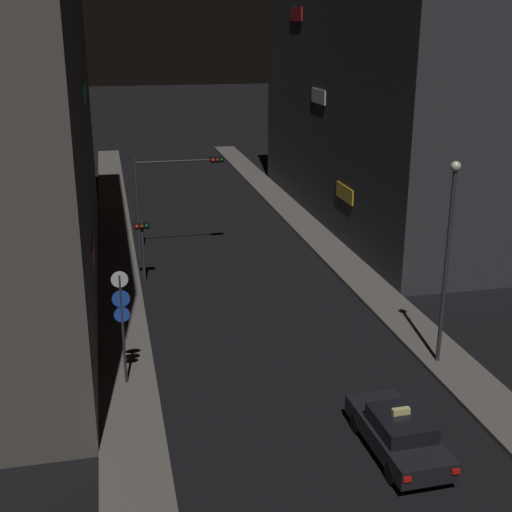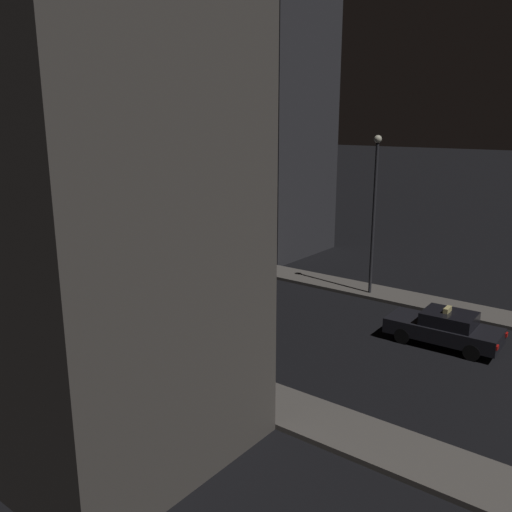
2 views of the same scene
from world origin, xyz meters
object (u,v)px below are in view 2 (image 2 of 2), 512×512
(traffic_light_overhead, at_px, (33,207))
(street_lamp_near_block, at_px, (374,203))
(traffic_light_left_kerb, at_px, (48,257))
(sign_pole_left, at_px, (192,300))
(taxi, at_px, (444,328))

(traffic_light_overhead, bearing_deg, street_lamp_near_block, -61.20)
(traffic_light_overhead, relative_size, street_lamp_near_block, 0.72)
(traffic_light_left_kerb, height_order, street_lamp_near_block, street_lamp_near_block)
(traffic_light_left_kerb, relative_size, sign_pole_left, 0.75)
(traffic_light_left_kerb, xyz_separation_m, sign_pole_left, (-1.35, -11.00, 0.47))
(traffic_light_left_kerb, bearing_deg, street_lamp_near_block, -47.86)
(taxi, distance_m, traffic_light_overhead, 22.07)
(traffic_light_overhead, relative_size, sign_pole_left, 1.31)
(traffic_light_overhead, bearing_deg, traffic_light_left_kerb, -114.41)
(traffic_light_overhead, height_order, traffic_light_left_kerb, traffic_light_overhead)
(taxi, distance_m, traffic_light_left_kerb, 18.42)
(traffic_light_overhead, relative_size, traffic_light_left_kerb, 1.75)
(street_lamp_near_block, bearing_deg, traffic_light_overhead, 118.80)
(sign_pole_left, height_order, street_lamp_near_block, street_lamp_near_block)
(taxi, xyz_separation_m, traffic_light_overhead, (-4.86, 21.26, 3.42))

